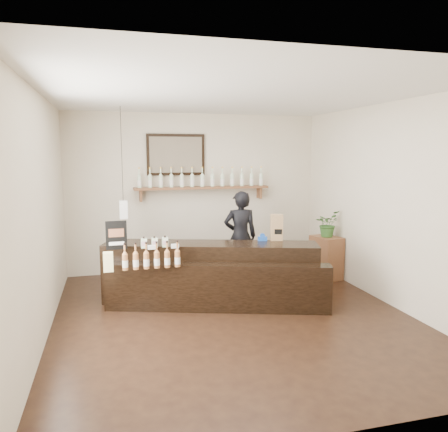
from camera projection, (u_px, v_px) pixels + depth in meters
name	position (u px, v px, depth m)	size (l,w,h in m)	color
ground	(233.00, 317.00, 5.66)	(5.00, 5.00, 0.00)	black
room_shell	(234.00, 186.00, 5.42)	(5.00, 5.00, 5.00)	beige
back_wall_decor	(189.00, 174.00, 7.65)	(2.66, 0.96, 1.69)	brown
counter	(212.00, 276.00, 6.13)	(3.04, 1.69, 0.99)	black
promo_sign	(116.00, 235.00, 5.74)	(0.27, 0.03, 0.38)	black
paper_bag	(277.00, 227.00, 6.36)	(0.20, 0.17, 0.38)	olive
tape_dispenser	(262.00, 238.00, 6.33)	(0.14, 0.07, 0.11)	#194CB4
side_cabinet	(326.00, 258.00, 7.36)	(0.46, 0.56, 0.72)	brown
potted_plant	(327.00, 224.00, 7.28)	(0.40, 0.34, 0.44)	#336327
shopkeeper	(240.00, 231.00, 7.16)	(0.62, 0.41, 1.69)	black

